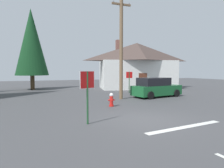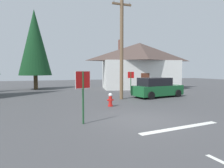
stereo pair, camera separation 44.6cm
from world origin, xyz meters
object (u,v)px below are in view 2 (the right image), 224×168
(stop_sign_far, at_px, (131,78))
(parked_car, at_px, (157,88))
(utility_pole, at_px, (122,46))
(stop_sign_near, at_px, (83,86))
(house, at_px, (139,65))
(fire_hydrant, at_px, (110,100))
(pine_tree_short_left, at_px, (35,43))

(stop_sign_far, xyz_separation_m, parked_car, (0.91, -3.35, -0.75))
(utility_pole, distance_m, stop_sign_far, 5.02)
(stop_sign_near, xyz_separation_m, parked_car, (7.83, 6.35, -0.84))
(stop_sign_far, bearing_deg, house, 53.64)
(fire_hydrant, distance_m, pine_tree_short_left, 15.61)
(stop_sign_near, height_order, utility_pole, utility_pole)
(parked_car, xyz_separation_m, pine_tree_short_left, (-10.03, 11.10, 4.86))
(house, xyz_separation_m, parked_car, (-2.55, -8.05, -2.23))
(stop_sign_far, height_order, parked_car, stop_sign_far)
(fire_hydrant, xyz_separation_m, house, (7.88, 10.88, 2.61))
(stop_sign_far, relative_size, house, 0.20)
(fire_hydrant, bearing_deg, house, 54.11)
(fire_hydrant, height_order, utility_pole, utility_pole)
(fire_hydrant, distance_m, utility_pole, 5.05)
(utility_pole, bearing_deg, stop_sign_near, -125.41)
(stop_sign_near, bearing_deg, pine_tree_short_left, 97.19)
(utility_pole, relative_size, house, 0.75)
(stop_sign_near, relative_size, stop_sign_far, 1.04)
(stop_sign_near, height_order, pine_tree_short_left, pine_tree_short_left)
(utility_pole, height_order, parked_car, utility_pole)
(fire_hydrant, relative_size, stop_sign_far, 0.39)
(stop_sign_far, relative_size, pine_tree_short_left, 0.23)
(stop_sign_far, bearing_deg, parked_car, -74.85)
(fire_hydrant, xyz_separation_m, utility_pole, (1.93, 2.73, 3.79))
(stop_sign_near, relative_size, pine_tree_short_left, 0.24)
(utility_pole, xyz_separation_m, parked_car, (3.39, 0.11, -3.42))
(stop_sign_near, relative_size, house, 0.21)
(stop_sign_near, xyz_separation_m, utility_pole, (4.43, 6.24, 2.58))
(utility_pole, xyz_separation_m, stop_sign_far, (2.49, 3.46, -2.66))
(stop_sign_far, distance_m, house, 6.02)
(stop_sign_near, height_order, parked_car, stop_sign_near)
(fire_hydrant, xyz_separation_m, parked_car, (5.32, 2.83, 0.38))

